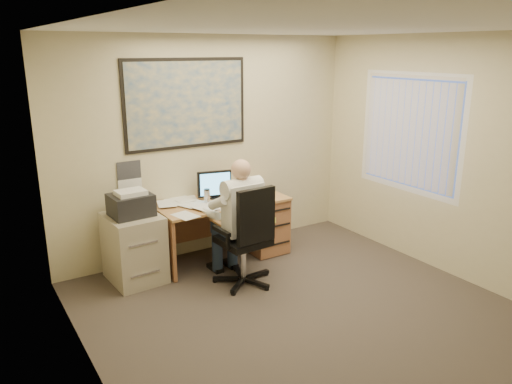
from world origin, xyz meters
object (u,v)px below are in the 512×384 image
desk (244,219)px  office_chair (245,256)px  filing_cabinet (134,242)px  person (242,222)px

desk → office_chair: 0.93m
desk → filing_cabinet: 1.45m
desk → person: bearing=-122.4°
office_chair → person: bearing=84.3°
desk → filing_cabinet: desk is taller
person → filing_cabinet: bearing=143.2°
desk → office_chair: size_ratio=1.39×
filing_cabinet → person: (1.00, -0.69, 0.25)m
desk → office_chair: office_chair is taller
filing_cabinet → desk: bearing=-2.1°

